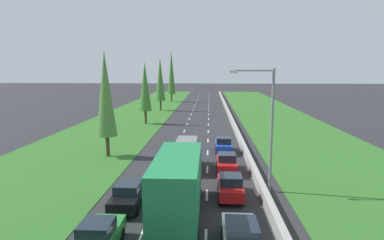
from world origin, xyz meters
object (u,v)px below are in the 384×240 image
at_px(green_hatchback_left_lane, 99,237).
at_px(red_hatchback_right_lane_fourth, 227,163).
at_px(poplar_tree_fifth, 171,73).
at_px(black_sedan_left_lane, 129,194).
at_px(poplar_tree_fourth, 160,79).
at_px(blue_hatchback_right_lane, 223,145).
at_px(white_sedan_right_lane, 241,238).
at_px(poplar_tree_second, 106,94).
at_px(green_box_truck_centre_lane, 179,186).
at_px(grey_van_centre_lane, 187,154).
at_px(red_hatchback_right_lane, 230,186).
at_px(poplar_tree_third, 145,87).
at_px(street_light_mast, 267,122).

xyz_separation_m(green_hatchback_left_lane, red_hatchback_right_lane_fourth, (6.90, 13.06, 0.00)).
xyz_separation_m(red_hatchback_right_lane_fourth, poplar_tree_fifth, (-12.05, 61.71, 7.24)).
relative_size(black_sedan_left_lane, poplar_tree_fourth, 0.39).
bearing_deg(blue_hatchback_right_lane, white_sedan_right_lane, -89.89).
bearing_deg(white_sedan_right_lane, poplar_tree_fourth, 102.56).
relative_size(black_sedan_left_lane, red_hatchback_right_lane_fourth, 1.15).
xyz_separation_m(green_hatchback_left_lane, black_sedan_left_lane, (0.11, 5.54, -0.02)).
bearing_deg(poplar_tree_fourth, white_sedan_right_lane, -77.44).
bearing_deg(white_sedan_right_lane, poplar_tree_fifth, 99.23).
bearing_deg(green_hatchback_left_lane, poplar_tree_second, 106.23).
bearing_deg(red_hatchback_right_lane_fourth, poplar_tree_fifth, 101.05).
relative_size(black_sedan_left_lane, green_box_truck_centre_lane, 0.48).
height_order(grey_van_centre_lane, poplar_tree_fifth, poplar_tree_fifth).
height_order(blue_hatchback_right_lane, grey_van_centre_lane, grey_van_centre_lane).
bearing_deg(red_hatchback_right_lane, white_sedan_right_lane, -89.26).
xyz_separation_m(red_hatchback_right_lane_fourth, poplar_tree_third, (-12.07, 24.84, 5.29)).
height_order(black_sedan_left_lane, red_hatchback_right_lane, red_hatchback_right_lane).
distance_m(red_hatchback_right_lane_fourth, poplar_tree_second, 13.99).
xyz_separation_m(green_hatchback_left_lane, grey_van_centre_lane, (3.38, 13.66, 0.56)).
height_order(green_hatchback_left_lane, green_box_truck_centre_lane, green_box_truck_centre_lane).
bearing_deg(street_light_mast, red_hatchback_right_lane_fourth, 119.81).
bearing_deg(green_hatchback_left_lane, green_box_truck_centre_lane, 44.66).
bearing_deg(grey_van_centre_lane, green_hatchback_left_lane, -103.89).
distance_m(poplar_tree_second, poplar_tree_fifth, 57.27).
xyz_separation_m(black_sedan_left_lane, street_light_mast, (9.37, 3.03, 4.42)).
bearing_deg(poplar_tree_fifth, poplar_tree_third, -90.04).
distance_m(green_box_truck_centre_lane, poplar_tree_second, 16.99).
height_order(poplar_tree_second, street_light_mast, poplar_tree_second).
xyz_separation_m(blue_hatchback_right_lane, poplar_tree_second, (-12.01, -2.32, 5.63)).
bearing_deg(white_sedan_right_lane, grey_van_centre_lane, 105.00).
bearing_deg(white_sedan_right_lane, green_box_truck_centre_lane, 135.92).
bearing_deg(white_sedan_right_lane, blue_hatchback_right_lane, 90.11).
relative_size(black_sedan_left_lane, grey_van_centre_lane, 0.92).
height_order(red_hatchback_right_lane, grey_van_centre_lane, grey_van_centre_lane).
distance_m(white_sedan_right_lane, red_hatchback_right_lane, 6.95).
distance_m(blue_hatchback_right_lane, grey_van_centre_lane, 7.14).
height_order(white_sedan_right_lane, poplar_tree_fourth, poplar_tree_fourth).
height_order(black_sedan_left_lane, poplar_tree_fourth, poplar_tree_fourth).
bearing_deg(green_hatchback_left_lane, poplar_tree_third, 97.77).
relative_size(black_sedan_left_lane, blue_hatchback_right_lane, 1.15).
height_order(black_sedan_left_lane, red_hatchback_right_lane_fourth, red_hatchback_right_lane_fourth).
height_order(green_box_truck_centre_lane, red_hatchback_right_lane_fourth, green_box_truck_centre_lane).
bearing_deg(red_hatchback_right_lane, poplar_tree_second, 139.44).
relative_size(poplar_tree_third, poplar_tree_fourth, 0.88).
bearing_deg(poplar_tree_third, red_hatchback_right_lane_fourth, -64.08).
distance_m(poplar_tree_second, poplar_tree_fourth, 37.95).
distance_m(poplar_tree_second, poplar_tree_third, 20.38).
relative_size(red_hatchback_right_lane, blue_hatchback_right_lane, 1.00).
bearing_deg(poplar_tree_fourth, poplar_tree_second, -89.65).
distance_m(black_sedan_left_lane, blue_hatchback_right_lane, 15.84).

